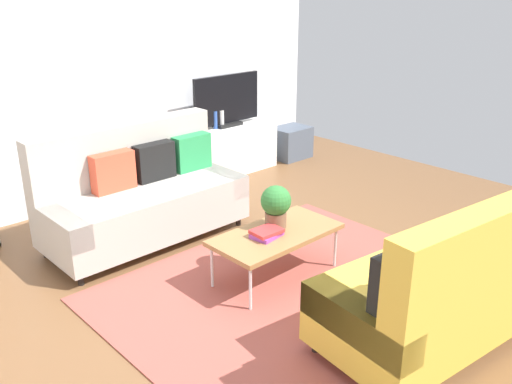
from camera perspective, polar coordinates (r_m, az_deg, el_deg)
name	(u,v)px	position (r m, az deg, el deg)	size (l,w,h in m)	color
ground_plane	(272,287)	(4.58, 1.71, -9.88)	(7.68, 7.68, 0.00)	brown
wall_far	(91,71)	(6.29, -16.78, 11.95)	(6.40, 0.12, 2.90)	silver
area_rug	(288,287)	(4.57, 3.38, -9.85)	(2.90, 2.20, 0.01)	#9E4C42
couch_beige	(142,194)	(5.34, -11.76, -0.25)	(1.90, 0.85, 1.10)	#B2ADA3
couch_green	(453,283)	(4.00, 19.77, -8.85)	(1.99, 1.07, 1.10)	gold
coffee_table	(276,235)	(4.54, 2.10, -4.50)	(1.10, 0.56, 0.42)	#9E7042
tv_console	(227,149)	(7.12, -3.06, 4.43)	(1.40, 0.44, 0.64)	silver
tv	(227,101)	(6.95, -3.06, 9.40)	(1.00, 0.20, 0.64)	black
storage_trunk	(291,143)	(7.80, 3.64, 5.15)	(0.52, 0.40, 0.44)	#4C5666
potted_plant	(276,205)	(4.55, 2.08, -1.31)	(0.26, 0.26, 0.36)	brown
table_book_0	(267,235)	(4.45, 1.12, -4.45)	(0.24, 0.18, 0.03)	purple
table_book_1	(267,231)	(4.43, 1.12, -4.09)	(0.24, 0.18, 0.03)	red
vase_0	(187,127)	(6.71, -7.22, 6.67)	(0.11, 0.11, 0.13)	silver
vase_1	(198,124)	(6.81, -6.04, 7.07)	(0.14, 0.14, 0.16)	silver
bottle_0	(215,120)	(6.85, -4.26, 7.47)	(0.05, 0.05, 0.22)	#3359B2
bottle_1	(222,119)	(6.91, -3.60, 7.59)	(0.06, 0.06, 0.22)	silver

